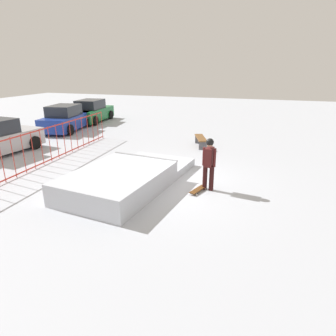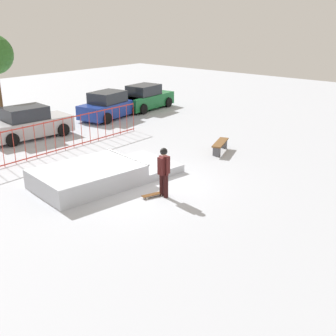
{
  "view_description": "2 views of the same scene",
  "coord_description": "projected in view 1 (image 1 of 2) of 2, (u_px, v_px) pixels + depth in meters",
  "views": [
    {
      "loc": [
        -9.05,
        -2.77,
        3.82
      ],
      "look_at": [
        -1.01,
        -0.12,
        0.9
      ],
      "focal_mm": 31.39,
      "sensor_mm": 36.0,
      "label": 1
    },
    {
      "loc": [
        -9.96,
        -10.0,
        5.77
      ],
      "look_at": [
        -0.04,
        -1.28,
        1.0
      ],
      "focal_mm": 44.97,
      "sensor_mm": 36.0,
      "label": 2
    }
  ],
  "objects": [
    {
      "name": "ground_plane",
      "position": [
        174.0,
        183.0,
        10.19
      ],
      "size": [
        60.0,
        60.0,
        0.0
      ],
      "primitive_type": "plane",
      "color": "#B2B7C1"
    },
    {
      "name": "skate_ramp",
      "position": [
        126.0,
        178.0,
        9.78
      ],
      "size": [
        5.67,
        3.22,
        0.74
      ],
      "rotation": [
        0.0,
        0.0,
        -0.12
      ],
      "color": "silver",
      "rests_on": "ground"
    },
    {
      "name": "skater",
      "position": [
        209.0,
        160.0,
        9.33
      ],
      "size": [
        0.4,
        0.44,
        1.73
      ],
      "rotation": [
        0.0,
        0.0,
        3.04
      ],
      "color": "black",
      "rests_on": "ground"
    },
    {
      "name": "skateboard",
      "position": [
        198.0,
        189.0,
        9.48
      ],
      "size": [
        0.82,
        0.44,
        0.09
      ],
      "rotation": [
        0.0,
        0.0,
        2.83
      ],
      "color": "#593314",
      "rests_on": "ground"
    },
    {
      "name": "perimeter_fence",
      "position": [
        37.0,
        148.0,
        11.62
      ],
      "size": [
        10.59,
        0.41,
        1.5
      ],
      "rotation": [
        0.0,
        0.0,
        0.03
      ],
      "color": "#B22D23",
      "rests_on": "ground"
    },
    {
      "name": "park_bench",
      "position": [
        201.0,
        140.0,
        14.78
      ],
      "size": [
        1.64,
        0.95,
        0.48
      ],
      "rotation": [
        0.0,
        0.0,
        0.37
      ],
      "color": "brown",
      "rests_on": "ground"
    },
    {
      "name": "parked_car_blue",
      "position": [
        66.0,
        119.0,
        18.44
      ],
      "size": [
        4.32,
        2.44,
        1.6
      ],
      "rotation": [
        0.0,
        0.0,
        0.16
      ],
      "color": "#1E3899",
      "rests_on": "ground"
    },
    {
      "name": "parked_car_green",
      "position": [
        92.0,
        112.0,
        21.42
      ],
      "size": [
        4.26,
        2.26,
        1.6
      ],
      "rotation": [
        0.0,
        0.0,
        0.11
      ],
      "color": "#196B33",
      "rests_on": "ground"
    }
  ]
}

